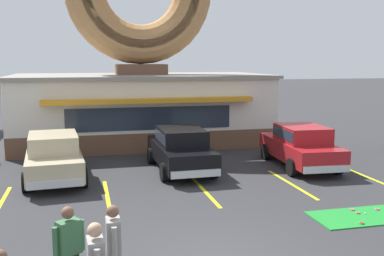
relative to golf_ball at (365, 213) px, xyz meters
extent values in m
cube|color=brown|center=(-4.35, 12.23, 0.40)|extent=(12.00, 6.00, 0.90)
cube|color=silver|center=(-4.35, 12.23, 2.00)|extent=(12.00, 6.00, 2.30)
cube|color=gray|center=(-4.35, 12.23, 3.23)|extent=(12.30, 6.30, 0.16)
cube|color=orange|center=(-4.35, 8.93, 2.30)|extent=(9.00, 0.60, 0.20)
cube|color=#232D3D|center=(-4.35, 9.22, 1.50)|extent=(7.20, 0.03, 1.00)
cube|color=brown|center=(-4.35, 12.23, 3.56)|extent=(2.40, 1.80, 0.50)
cube|color=#1E842D|center=(0.17, -0.11, -0.04)|extent=(3.33, 1.35, 0.03)
torus|color=#D8667F|center=(-0.17, 0.35, 0.00)|extent=(0.13, 0.13, 0.04)
torus|color=brown|center=(-0.52, -0.61, 0.00)|extent=(0.13, 0.13, 0.04)
torus|color=#A5724C|center=(-0.17, 0.09, 0.00)|extent=(0.13, 0.13, 0.04)
torus|color=#D8667F|center=(0.52, 0.22, 0.00)|extent=(0.13, 0.13, 0.04)
sphere|color=white|center=(0.00, 0.00, 0.00)|extent=(0.04, 0.04, 0.04)
cube|color=#BCAD89|center=(-8.22, 5.74, 0.61)|extent=(2.09, 4.52, 0.68)
cube|color=#BCAD89|center=(-8.20, 5.59, 1.25)|extent=(1.71, 2.21, 0.60)
cube|color=#232D3D|center=(-8.20, 5.59, 1.27)|extent=(1.73, 2.13, 0.36)
cube|color=silver|center=(-8.38, 7.96, 0.37)|extent=(1.67, 0.23, 0.24)
cube|color=silver|center=(-8.05, 3.51, 0.37)|extent=(1.67, 0.23, 0.24)
cylinder|color=black|center=(-9.20, 7.03, 0.27)|extent=(0.27, 0.65, 0.64)
cylinder|color=black|center=(-7.44, 7.16, 0.27)|extent=(0.27, 0.65, 0.64)
cylinder|color=black|center=(-8.99, 4.31, 0.27)|extent=(0.27, 0.65, 0.64)
cylinder|color=black|center=(-7.23, 4.44, 0.27)|extent=(0.27, 0.65, 0.64)
cube|color=maroon|center=(0.87, 5.47, 0.61)|extent=(2.03, 4.50, 0.68)
cube|color=maroon|center=(0.86, 5.33, 1.25)|extent=(1.69, 2.19, 0.60)
cube|color=#232D3D|center=(0.86, 5.33, 1.27)|extent=(1.71, 2.11, 0.36)
cube|color=silver|center=(1.01, 7.70, 0.37)|extent=(1.67, 0.21, 0.24)
cube|color=silver|center=(0.73, 3.25, 0.37)|extent=(1.67, 0.21, 0.24)
cylinder|color=black|center=(0.08, 6.89, 0.27)|extent=(0.26, 0.65, 0.64)
cylinder|color=black|center=(1.84, 6.78, 0.27)|extent=(0.26, 0.65, 0.64)
cylinder|color=black|center=(-0.09, 4.17, 0.27)|extent=(0.26, 0.65, 0.64)
cylinder|color=black|center=(1.67, 4.06, 0.27)|extent=(0.26, 0.65, 0.64)
cube|color=black|center=(-3.73, 5.93, 0.61)|extent=(1.83, 4.43, 0.68)
cube|color=black|center=(-3.73, 5.78, 1.25)|extent=(1.59, 2.12, 0.60)
cube|color=#232D3D|center=(-3.73, 5.78, 1.27)|extent=(1.61, 2.04, 0.36)
cube|color=silver|center=(-3.77, 8.16, 0.37)|extent=(1.67, 0.13, 0.24)
cube|color=silver|center=(-3.70, 3.70, 0.37)|extent=(1.67, 0.13, 0.24)
cylinder|color=black|center=(-4.63, 7.28, 0.27)|extent=(0.23, 0.64, 0.64)
cylinder|color=black|center=(-2.87, 7.31, 0.27)|extent=(0.23, 0.64, 0.64)
cylinder|color=black|center=(-4.59, 4.56, 0.27)|extent=(0.23, 0.64, 0.64)
cylinder|color=black|center=(-2.83, 4.58, 0.27)|extent=(0.23, 0.64, 0.64)
cube|color=gray|center=(-6.74, -2.56, 1.04)|extent=(0.24, 0.38, 0.59)
cylinder|color=gray|center=(-6.74, -2.31, 1.01)|extent=(0.10, 0.10, 0.54)
cylinder|color=gray|center=(-6.74, -2.81, 1.01)|extent=(0.10, 0.10, 0.54)
sphere|color=brown|center=(-6.74, -2.56, 1.47)|extent=(0.21, 0.21, 0.21)
cube|color=#386B42|center=(-7.48, -2.48, 1.05)|extent=(0.45, 0.40, 0.59)
cylinder|color=#386B42|center=(-7.27, -2.34, 1.02)|extent=(0.10, 0.10, 0.54)
cylinder|color=#386B42|center=(-7.70, -2.61, 1.02)|extent=(0.10, 0.10, 0.54)
sphere|color=brown|center=(-7.48, -2.48, 1.48)|extent=(0.22, 0.22, 0.22)
cylinder|color=gray|center=(-7.08, -3.25, 1.05)|extent=(0.10, 0.10, 0.56)
sphere|color=tan|center=(-7.06, -3.50, 1.53)|extent=(0.22, 0.22, 0.22)
cube|color=yellow|center=(-9.56, 3.23, -0.05)|extent=(0.12, 3.60, 0.01)
cube|color=yellow|center=(-6.56, 3.23, -0.05)|extent=(0.12, 3.60, 0.01)
cube|color=yellow|center=(-3.56, 3.23, -0.05)|extent=(0.12, 3.60, 0.01)
cube|color=yellow|center=(-0.56, 3.23, -0.05)|extent=(0.12, 3.60, 0.01)
cube|color=yellow|center=(2.44, 3.23, -0.05)|extent=(0.12, 3.60, 0.01)
camera|label=1|loc=(-7.16, -9.99, 4.02)|focal=42.00mm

